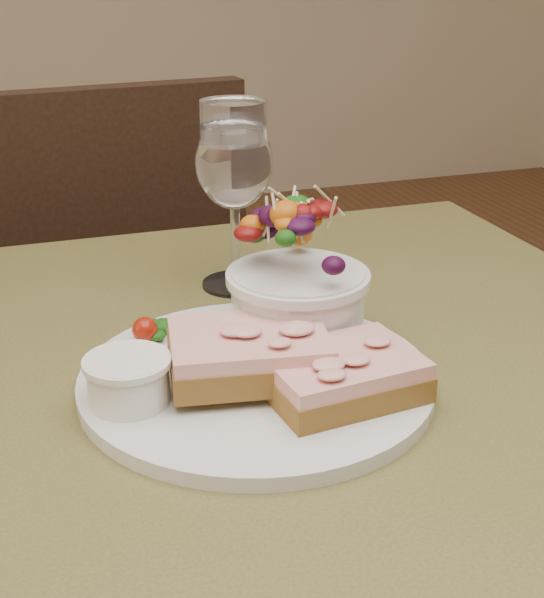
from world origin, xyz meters
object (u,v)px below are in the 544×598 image
object	(u,v)px
cafe_table	(263,484)
wine_glass	(234,169)
dinner_plate	(256,380)
chair_far	(100,420)
salad_bowl	(298,274)
ramekin	(128,378)
sandwich_back	(249,353)
sandwich_front	(342,375)

from	to	relation	value
cafe_table	wine_glass	distance (m)	0.30
dinner_plate	wine_glass	bearing A→B (deg)	77.98
chair_far	wine_glass	bearing A→B (deg)	95.56
chair_far	salad_bowl	world-z (taller)	chair_far
chair_far	wine_glass	xyz separation A→B (m)	(0.10, -0.54, 0.58)
cafe_table	ramekin	xyz separation A→B (m)	(-0.11, -0.02, 0.13)
chair_far	dinner_plate	distance (m)	0.88
sandwich_back	wine_glass	xyz separation A→B (m)	(0.05, 0.22, 0.09)
cafe_table	sandwich_front	bearing A→B (deg)	-53.65
cafe_table	dinner_plate	bearing A→B (deg)	-130.40
wine_glass	cafe_table	bearing A→B (deg)	-100.50
dinner_plate	wine_glass	size ratio (longest dim) A/B	1.61
cafe_table	salad_bowl	size ratio (longest dim) A/B	6.30
sandwich_front	chair_far	bearing A→B (deg)	91.70
sandwich_back	cafe_table	bearing A→B (deg)	57.97
chair_far	ramekin	bearing A→B (deg)	81.46
sandwich_back	wine_glass	distance (m)	0.24
dinner_plate	salad_bowl	size ratio (longest dim) A/B	2.22
sandwich_back	wine_glass	world-z (taller)	wine_glass
sandwich_back	wine_glass	bearing A→B (deg)	85.47
sandwich_front	salad_bowl	world-z (taller)	salad_bowl
sandwich_front	salad_bowl	bearing A→B (deg)	82.82
cafe_table	ramekin	world-z (taller)	ramekin
cafe_table	wine_glass	size ratio (longest dim) A/B	4.57
sandwich_front	wine_glass	bearing A→B (deg)	85.38
dinner_plate	sandwich_front	xyz separation A→B (m)	(0.05, -0.05, 0.02)
sandwich_back	ramekin	distance (m)	0.09
dinner_plate	chair_far	bearing A→B (deg)	94.46
wine_glass	dinner_plate	bearing A→B (deg)	-102.02
sandwich_front	ramekin	size ratio (longest dim) A/B	2.02
cafe_table	chair_far	size ratio (longest dim) A/B	0.89
wine_glass	sandwich_front	bearing A→B (deg)	-88.51
ramekin	wine_glass	size ratio (longest dim) A/B	0.35
salad_bowl	wine_glass	world-z (taller)	wine_glass
dinner_plate	ramekin	world-z (taller)	ramekin
ramekin	sandwich_front	bearing A→B (deg)	-14.25
salad_bowl	wine_glass	bearing A→B (deg)	93.13
chair_far	ramekin	size ratio (longest dim) A/B	14.88
sandwich_front	wine_glass	world-z (taller)	wine_glass
cafe_table	sandwich_back	bearing A→B (deg)	-131.22
cafe_table	wine_glass	xyz separation A→B (m)	(0.04, 0.20, 0.22)
salad_bowl	sandwich_back	bearing A→B (deg)	-135.67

